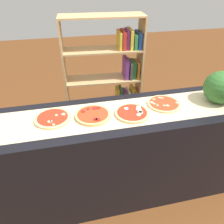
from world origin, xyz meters
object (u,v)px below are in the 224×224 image
at_px(pizza_mushroom_0, 53,118).
at_px(pizza_pepperoni_1, 93,115).
at_px(bookshelf, 114,80).
at_px(pizza_mushroom_3, 164,104).
at_px(pizza_mozzarella_2, 132,113).
at_px(watermelon, 220,87).

bearing_deg(pizza_mushroom_0, pizza_pepperoni_1, -6.11).
distance_m(pizza_mushroom_0, pizza_pepperoni_1, 0.31).
bearing_deg(bookshelf, pizza_mushroom_3, -79.12).
height_order(pizza_pepperoni_1, pizza_mozzarella_2, pizza_pepperoni_1).
bearing_deg(watermelon, pizza_mushroom_0, 178.46).
relative_size(pizza_mozzarella_2, bookshelf, 0.18).
relative_size(pizza_mushroom_0, pizza_pepperoni_1, 1.00).
bearing_deg(bookshelf, watermelon, -58.10).
distance_m(pizza_pepperoni_1, watermelon, 1.08).
bearing_deg(pizza_mushroom_0, watermelon, -1.54).
xyz_separation_m(watermelon, bookshelf, (-0.66, 1.06, -0.35)).
distance_m(pizza_mozzarella_2, watermelon, 0.78).
xyz_separation_m(pizza_mushroom_0, pizza_mozzarella_2, (0.61, -0.07, 0.00)).
height_order(pizza_mushroom_0, watermelon, watermelon).
height_order(pizza_mushroom_0, pizza_mushroom_3, same).
bearing_deg(pizza_mushroom_0, pizza_mozzarella_2, -6.49).
distance_m(pizza_mozzarella_2, bookshelf, 1.12).
distance_m(pizza_pepperoni_1, pizza_mushroom_3, 0.61).
relative_size(pizza_mushroom_3, bookshelf, 0.19).
bearing_deg(pizza_mushroom_0, bookshelf, 55.02).
height_order(pizza_mushroom_0, pizza_pepperoni_1, pizza_pepperoni_1).
height_order(pizza_mozzarella_2, bookshelf, bookshelf).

